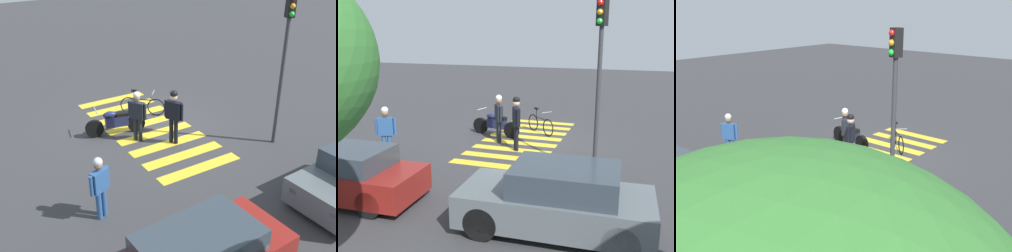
{
  "view_description": "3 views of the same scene",
  "coord_description": "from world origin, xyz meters",
  "views": [
    {
      "loc": [
        6.39,
        11.52,
        6.67
      ],
      "look_at": [
        0.2,
        1.63,
        0.84
      ],
      "focal_mm": 43.38,
      "sensor_mm": 36.0,
      "label": 1
    },
    {
      "loc": [
        -4.28,
        14.11,
        4.08
      ],
      "look_at": [
        0.16,
        1.44,
        0.86
      ],
      "focal_mm": 42.67,
      "sensor_mm": 36.0,
      "label": 2
    },
    {
      "loc": [
        -8.79,
        11.6,
        5.5
      ],
      "look_at": [
        0.55,
        0.84,
        1.21
      ],
      "focal_mm": 44.54,
      "sensor_mm": 36.0,
      "label": 3
    }
  ],
  "objects": [
    {
      "name": "ground_plane",
      "position": [
        0.0,
        0.0,
        0.0
      ],
      "size": [
        60.0,
        60.0,
        0.0
      ],
      "primitive_type": "plane",
      "color": "#38383A"
    },
    {
      "name": "police_motorcycle",
      "position": [
        1.18,
        -0.26,
        0.46
      ],
      "size": [
        2.09,
        0.77,
        1.04
      ],
      "color": "black",
      "rests_on": "ground_plane"
    },
    {
      "name": "leaning_bicycle",
      "position": [
        -0.4,
        -1.2,
        0.38
      ],
      "size": [
        1.34,
        1.2,
        1.01
      ],
      "color": "black",
      "rests_on": "ground_plane"
    },
    {
      "name": "officer_on_foot",
      "position": [
        -0.19,
        1.36,
        1.13
      ],
      "size": [
        0.41,
        0.64,
        1.91
      ],
      "color": "black",
      "rests_on": "ground_plane"
    },
    {
      "name": "officer_by_motorcycle",
      "position": [
        0.74,
        0.57,
        1.03
      ],
      "size": [
        0.44,
        0.57,
        1.79
      ],
      "color": "#1E232D",
      "rests_on": "ground_plane"
    },
    {
      "name": "pedestrian_bystander",
      "position": [
        3.45,
        3.69,
        1.0
      ],
      "size": [
        0.61,
        0.37,
        1.74
      ],
      "color": "#2D5999",
      "rests_on": "ground_plane"
    },
    {
      "name": "crosswalk_stripes",
      "position": [
        0.0,
        0.0,
        0.0
      ],
      "size": [
        2.85,
        6.75,
        0.01
      ],
      "color": "yellow",
      "rests_on": "ground_plane"
    },
    {
      "name": "car_grey_coupe",
      "position": [
        -2.76,
        6.57,
        0.69
      ],
      "size": [
        4.01,
        1.99,
        1.43
      ],
      "color": "black",
      "rests_on": "ground_plane"
    },
    {
      "name": "traffic_light_pole",
      "position": [
        -3.09,
        3.14,
        3.24
      ],
      "size": [
        0.31,
        0.36,
        4.89
      ],
      "color": "#38383D",
      "rests_on": "ground_plane"
    }
  ]
}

